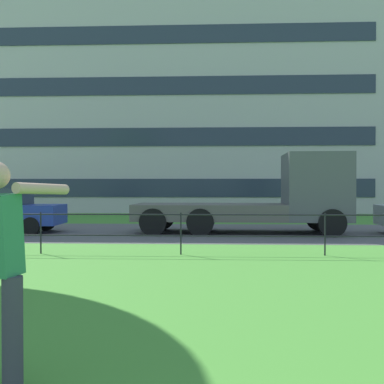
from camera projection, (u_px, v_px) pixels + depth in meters
street_strip at (192, 232)px, 16.36m from camera, size 80.00×6.93×0.01m
park_fence at (181, 227)px, 10.93m from camera, size 33.88×0.04×1.00m
car_blue_left at (3, 211)px, 16.12m from camera, size 4.06×1.93×1.54m
flatbed_truck_right at (272, 198)px, 15.92m from camera, size 7.37×2.62×2.75m
apartment_building_background at (145, 86)px, 35.78m from camera, size 35.69×16.18×18.87m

